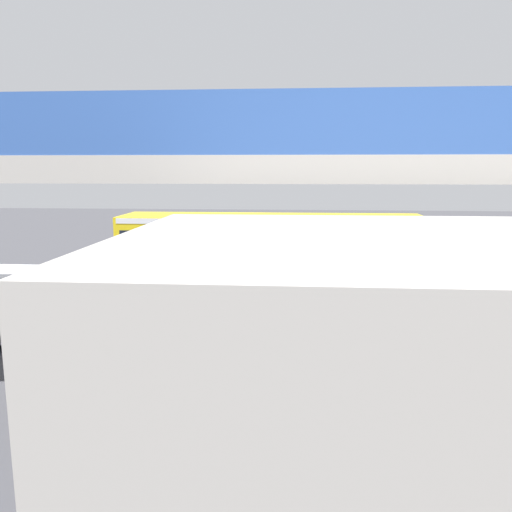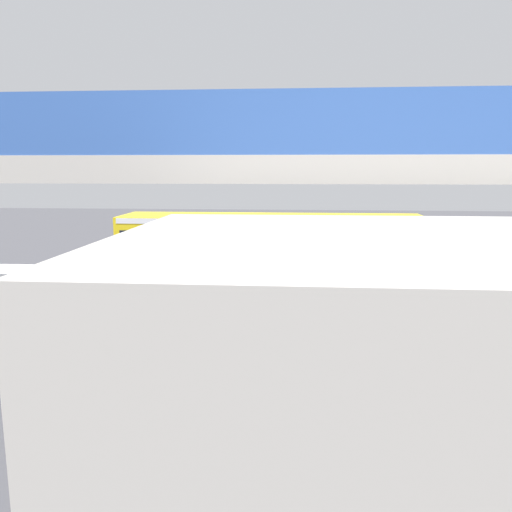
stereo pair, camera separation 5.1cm
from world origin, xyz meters
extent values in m
plane|color=#424247|center=(0.00, 0.00, 0.00)|extent=(80.00, 80.00, 0.00)
cube|color=yellow|center=(-0.32, 1.27, 1.72)|extent=(11.50, 2.55, 2.86)
cube|color=black|center=(-0.32, 1.27, 2.23)|extent=(11.04, 2.59, 0.90)
cube|color=white|center=(-0.32, 1.27, 3.03)|extent=(11.27, 2.58, 0.20)
cube|color=black|center=(5.44, 1.27, 2.06)|extent=(0.04, 2.24, 1.20)
cylinder|color=black|center=(3.36, 2.54, 0.52)|extent=(1.04, 0.30, 1.04)
cylinder|color=black|center=(3.36, -0.01, 0.52)|extent=(1.04, 0.30, 1.04)
cylinder|color=black|center=(-4.00, 2.54, 0.52)|extent=(1.04, 0.30, 1.04)
cylinder|color=black|center=(-4.00, -0.01, 0.52)|extent=(1.04, 0.30, 1.04)
cylinder|color=black|center=(7.06, 6.06, 0.34)|extent=(0.68, 0.22, 0.68)
torus|color=black|center=(7.41, 2.59, 0.36)|extent=(0.72, 0.06, 0.72)
torus|color=black|center=(6.36, 2.59, 0.36)|extent=(0.72, 0.06, 0.72)
cube|color=red|center=(6.89, 2.59, 0.54)|extent=(0.89, 0.04, 0.04)
cylinder|color=red|center=(6.70, 2.59, 0.74)|extent=(0.03, 0.03, 0.40)
cube|color=black|center=(6.70, 2.59, 0.94)|extent=(0.20, 0.08, 0.04)
cylinder|color=red|center=(7.28, 2.59, 0.91)|extent=(0.02, 0.44, 0.02)
cylinder|color=slate|center=(1.31, -3.09, 1.40)|extent=(0.08, 0.08, 2.80)
cube|color=blue|center=(1.31, -3.09, 2.50)|extent=(0.04, 0.60, 0.60)
cube|color=silver|center=(-8.00, -2.10, 0.00)|extent=(2.00, 0.20, 0.01)
cube|color=silver|center=(-4.00, -2.10, 0.00)|extent=(2.00, 0.20, 0.01)
cube|color=silver|center=(0.00, -2.10, 0.00)|extent=(2.00, 0.20, 0.01)
cube|color=silver|center=(4.00, -2.10, 0.00)|extent=(2.00, 0.20, 0.01)
cube|color=silver|center=(8.00, -2.10, 0.00)|extent=(2.00, 0.20, 0.01)
cube|color=#B2ADA5|center=(0.00, 10.41, 4.92)|extent=(25.49, 2.60, 0.50)
cube|color=#3359A5|center=(0.00, 9.16, 5.72)|extent=(25.49, 0.08, 1.10)
cube|color=#3359A5|center=(0.00, 11.66, 5.72)|extent=(25.49, 0.08, 1.10)
cube|color=#B2ADA5|center=(-3.75, 14.96, 2.10)|extent=(9.00, 5.00, 4.20)
cube|color=#192333|center=(-3.75, 12.44, 1.89)|extent=(7.65, 0.04, 2.94)
camera|label=1|loc=(-1.25, 20.64, 4.95)|focal=35.74mm
camera|label=2|loc=(-1.30, 20.64, 4.95)|focal=35.74mm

